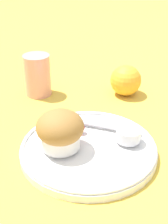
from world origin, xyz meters
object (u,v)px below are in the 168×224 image
butter_knife (92,124)px  orange_fruit (126,80)px  muffin (60,130)px  juice_glass (37,75)px

butter_knife → orange_fruit: (0.08, 0.18, 0.02)m
orange_fruit → butter_knife: bearing=-115.4°
muffin → juice_glass: bearing=107.2°
butter_knife → juice_glass: bearing=144.5°
muffin → orange_fruit: muffin is taller
muffin → orange_fruit: 0.29m
juice_glass → butter_knife: bearing=-52.9°
butter_knife → muffin: bearing=-109.2°
muffin → orange_fruit: (0.14, 0.25, -0.02)m
orange_fruit → juice_glass: juice_glass is taller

